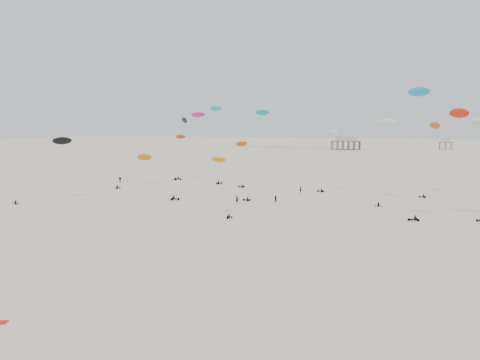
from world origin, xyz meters
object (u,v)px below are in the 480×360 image
at_px(rig_4, 55,150).
at_px(rig_9, 242,154).
at_px(pavilion_main, 346,144).
at_px(pavilion_small, 446,145).
at_px(spectator_0, 237,203).
at_px(rig_0, 463,131).

bearing_deg(rig_4, rig_9, -175.62).
height_order(pavilion_main, pavilion_small, pavilion_main).
distance_m(pavilion_main, rig_9, 213.43).
height_order(pavilion_main, rig_4, rig_4).
bearing_deg(spectator_0, rig_4, 31.02).
bearing_deg(rig_0, rig_9, -62.19).
distance_m(pavilion_small, rig_0, 280.46).
xyz_separation_m(pavilion_small, rig_9, (-76.72, -243.26, 5.73)).
bearing_deg(rig_4, spectator_0, 141.05).
xyz_separation_m(pavilion_main, pavilion_small, (70.00, 30.00, -0.74)).
bearing_deg(rig_4, pavilion_main, -147.61).
bearing_deg(pavilion_small, rig_4, -110.94).
xyz_separation_m(pavilion_main, spectator_0, (5.02, -250.08, -4.22)).
bearing_deg(rig_9, spectator_0, -153.55).
distance_m(rig_0, rig_4, 93.10).
bearing_deg(rig_0, rig_4, -25.51).
distance_m(pavilion_main, rig_4, 261.12).
relative_size(rig_0, rig_9, 1.20).
distance_m(rig_0, spectator_0, 50.37).
bearing_deg(rig_4, rig_0, 136.38).
xyz_separation_m(rig_0, spectator_0, (-47.38, -0.51, -17.10)).
bearing_deg(pavilion_main, pavilion_small, 23.20).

